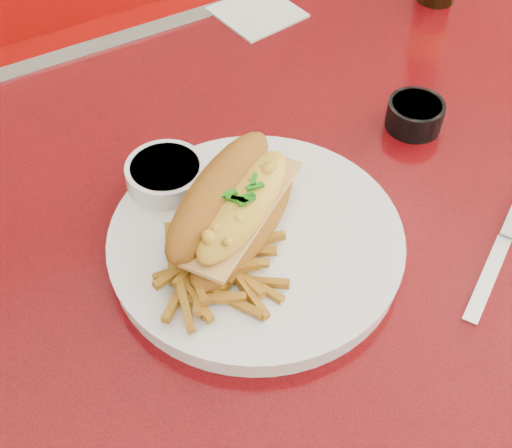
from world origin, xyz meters
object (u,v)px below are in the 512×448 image
fork (308,194)px  sauce_cup_right (415,114)px  gravy_ramekin (167,181)px  dinner_plate (256,242)px  mac_hoagie (235,207)px  diner_table (316,294)px  knife (503,243)px  booth_bench_far (110,122)px

fork → sauce_cup_right: size_ratio=2.39×
gravy_ramekin → dinner_plate: bearing=-67.7°
sauce_cup_right → mac_hoagie: bearing=-168.4°
diner_table → knife: size_ratio=7.34×
dinner_plate → booth_bench_far: bearing=83.5°
dinner_plate → mac_hoagie: (-0.01, 0.02, 0.04)m
diner_table → sauce_cup_right: size_ratio=17.59×
diner_table → knife: bearing=-46.2°
booth_bench_far → sauce_cup_right: bearing=-77.7°
diner_table → mac_hoagie: size_ratio=5.95×
gravy_ramekin → sauce_cup_right: (0.30, -0.04, -0.01)m
gravy_ramekin → sauce_cup_right: gravy_ramekin is taller
gravy_ramekin → sauce_cup_right: size_ratio=1.61×
gravy_ramekin → knife: bearing=-40.6°
booth_bench_far → knife: bearing=-82.2°
gravy_ramekin → knife: gravy_ramekin is taller
dinner_plate → sauce_cup_right: sauce_cup_right is taller
diner_table → mac_hoagie: 0.24m
dinner_plate → gravy_ramekin: size_ratio=2.92×
gravy_ramekin → fork: bearing=-35.9°
dinner_plate → knife: dinner_plate is taller
mac_hoagie → gravy_ramekin: 0.10m
sauce_cup_right → dinner_plate: bearing=-164.2°
booth_bench_far → mac_hoagie: (-0.11, -0.81, 0.54)m
mac_hoagie → sauce_cup_right: mac_hoagie is taller
mac_hoagie → fork: (0.09, 0.01, -0.03)m
dinner_plate → sauce_cup_right: bearing=15.8°
dinner_plate → sauce_cup_right: (0.26, 0.07, 0.01)m
booth_bench_far → gravy_ramekin: booth_bench_far is taller
gravy_ramekin → sauce_cup_right: bearing=-7.2°
mac_hoagie → fork: mac_hoagie is taller
diner_table → gravy_ramekin: 0.25m
booth_bench_far → knife: booth_bench_far is taller
dinner_plate → knife: bearing=-28.1°
fork → sauce_cup_right: 0.19m
diner_table → dinner_plate: (-0.09, -0.01, 0.17)m
booth_bench_far → knife: size_ratio=7.16×
fork → knife: bearing=-124.5°
dinner_plate → mac_hoagie: 0.05m
mac_hoagie → fork: bearing=-29.7°
diner_table → fork: size_ratio=7.36×
dinner_plate → mac_hoagie: mac_hoagie is taller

